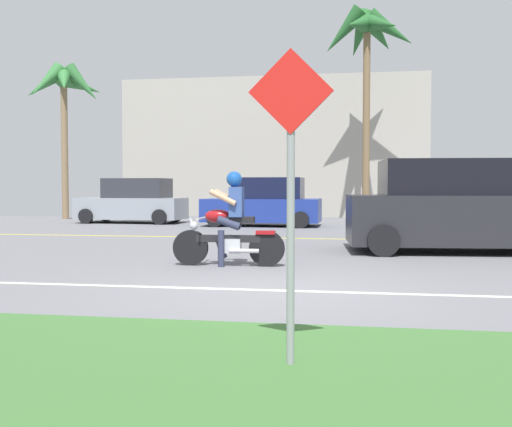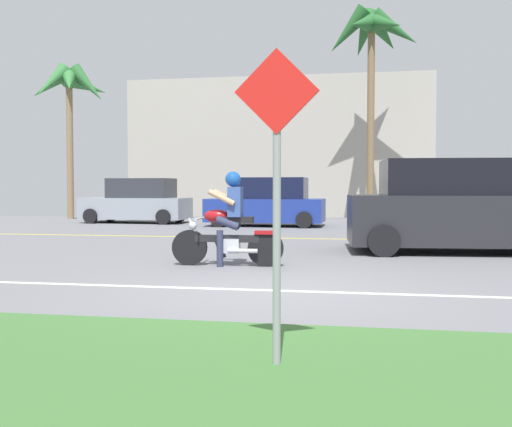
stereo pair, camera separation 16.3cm
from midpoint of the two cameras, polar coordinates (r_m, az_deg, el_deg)
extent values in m
cube|color=slate|center=(11.00, 4.13, -4.73)|extent=(56.00, 30.00, 0.04)
cube|color=#3D6B33|center=(4.15, -6.63, -16.37)|extent=(56.00, 3.80, 0.06)
cube|color=silver|center=(8.00, 1.82, -7.31)|extent=(50.40, 0.12, 0.01)
cube|color=yellow|center=(15.93, 6.00, -2.39)|extent=(50.40, 0.12, 0.01)
cylinder|color=black|center=(10.57, -5.90, -3.24)|extent=(0.62, 0.12, 0.62)
cylinder|color=black|center=(10.34, 1.37, -3.35)|extent=(0.62, 0.12, 0.62)
cylinder|color=#B7BAC1|center=(10.52, -5.36, -1.86)|extent=(0.28, 0.06, 0.54)
cube|color=black|center=(10.42, -2.30, -2.40)|extent=(1.13, 0.15, 0.12)
cube|color=#B7BAC1|center=(10.42, -2.02, -3.08)|extent=(0.34, 0.22, 0.25)
ellipsoid|color=maroon|center=(10.43, -3.32, -0.23)|extent=(0.45, 0.25, 0.23)
cube|color=black|center=(10.36, -1.18, -0.59)|extent=(0.51, 0.25, 0.10)
cube|color=maroon|center=(10.32, 1.26, -1.81)|extent=(0.34, 0.18, 0.06)
cylinder|color=#B7BAC1|center=(10.49, -4.92, -0.48)|extent=(0.07, 0.64, 0.04)
sphere|color=#B7BAC1|center=(10.52, -5.58, -1.15)|extent=(0.14, 0.14, 0.14)
cylinder|color=#B7BAC1|center=(10.27, -0.83, -3.57)|extent=(0.52, 0.10, 0.07)
cube|color=#334C8C|center=(10.36, -1.52, 1.12)|extent=(0.24, 0.34, 0.52)
sphere|color=#194C9E|center=(10.36, -1.75, 3.29)|extent=(0.27, 0.27, 0.27)
cylinder|color=#2D334C|center=(10.50, -2.10, -0.83)|extent=(0.42, 0.15, 0.26)
cylinder|color=#2D334C|center=(10.29, -2.29, -0.90)|extent=(0.42, 0.15, 0.26)
cylinder|color=#2D334C|center=(10.31, -3.01, -3.34)|extent=(0.12, 0.12, 0.63)
cylinder|color=#2D334C|center=(10.58, -2.96, -3.39)|extent=(0.22, 0.12, 0.35)
cylinder|color=tan|center=(10.60, -2.45, 1.57)|extent=(0.47, 0.11, 0.29)
cylinder|color=tan|center=(10.19, -2.85, 1.53)|extent=(0.47, 0.11, 0.29)
cube|color=#232328|center=(13.27, 18.74, -0.55)|extent=(4.53, 2.32, 1.02)
cube|color=black|center=(13.28, 19.17, 3.26)|extent=(3.28, 1.94, 0.74)
cylinder|color=black|center=(14.01, 11.49, -1.81)|extent=(0.66, 0.27, 0.64)
cylinder|color=black|center=(12.05, 12.44, -2.52)|extent=(0.66, 0.27, 0.64)
cube|color=#8C939E|center=(23.33, -11.17, 0.49)|extent=(4.11, 1.84, 0.80)
cube|color=#2D2F36|center=(23.22, -10.64, 2.39)|extent=(2.40, 1.53, 0.74)
cylinder|color=black|center=(23.56, -7.12, -0.13)|extent=(0.57, 0.21, 0.56)
cylinder|color=black|center=(24.70, -13.46, -0.06)|extent=(0.57, 0.21, 0.56)
cylinder|color=black|center=(22.01, -8.59, -0.32)|extent=(0.57, 0.21, 0.56)
cylinder|color=black|center=(23.23, -15.27, -0.24)|extent=(0.57, 0.21, 0.56)
cube|color=navy|center=(21.00, 1.13, 0.32)|extent=(4.10, 1.87, 0.80)
cube|color=black|center=(20.94, 1.79, 2.42)|extent=(2.39, 1.59, 0.74)
cylinder|color=black|center=(21.70, 5.35, -0.35)|extent=(0.56, 0.19, 0.56)
cylinder|color=black|center=(22.19, -2.20, -0.28)|extent=(0.56, 0.19, 0.56)
cylinder|color=black|center=(19.92, 4.83, -0.60)|extent=(0.56, 0.19, 0.56)
cylinder|color=black|center=(20.45, -3.36, -0.52)|extent=(0.56, 0.19, 0.56)
cylinder|color=brown|center=(24.11, 11.05, 8.42)|extent=(0.28, 0.28, 7.72)
sphere|color=#235B28|center=(24.81, 11.13, 17.33)|extent=(0.73, 0.73, 0.73)
cone|color=#235B28|center=(24.93, 13.28, 16.69)|extent=(2.20, 1.07, 1.70)
cone|color=#235B28|center=(25.52, 12.19, 16.36)|extent=(1.73, 2.21, 1.56)
cone|color=#235B28|center=(25.59, 10.40, 16.34)|extent=(1.34, 2.13, 1.89)
cone|color=#235B28|center=(24.88, 8.94, 16.76)|extent=(1.97, 0.98, 2.00)
cone|color=#235B28|center=(23.93, 10.31, 17.32)|extent=(1.48, 2.26, 1.19)
cone|color=#235B28|center=(24.02, 12.39, 17.25)|extent=(1.78, 2.21, 1.30)
cylinder|color=#846B4C|center=(26.95, -17.12, 5.83)|extent=(0.28, 0.28, 5.93)
sphere|color=#337538|center=(27.28, -17.20, 12.06)|extent=(0.73, 0.73, 0.73)
cone|color=#337538|center=(27.01, -15.55, 11.75)|extent=(1.75, 0.88, 1.75)
cone|color=#337538|center=(27.55, -15.62, 11.56)|extent=(1.71, 1.83, 1.01)
cone|color=#337538|center=(28.04, -17.21, 11.38)|extent=(1.45, 1.97, 1.22)
cone|color=#337538|center=(27.48, -18.83, 11.55)|extent=(1.91, 0.97, 1.54)
cone|color=#337538|center=(26.87, -18.72, 11.76)|extent=(1.48, 1.79, 1.70)
cone|color=#337538|center=(26.46, -17.19, 11.92)|extent=(1.43, 1.95, 1.42)
cylinder|color=gray|center=(4.42, 3.04, -3.44)|extent=(0.06, 0.06, 1.82)
cube|color=red|center=(4.43, 3.05, 11.52)|extent=(0.62, 0.03, 0.62)
cube|color=#A8A399|center=(29.17, 2.53, 6.12)|extent=(14.03, 4.00, 6.38)
camera|label=1|loc=(0.08, -89.61, 0.02)|focal=42.04mm
camera|label=2|loc=(0.08, 90.39, -0.02)|focal=42.04mm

